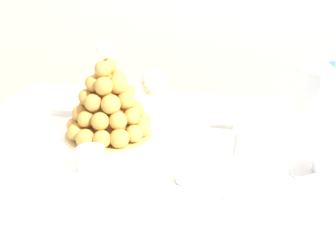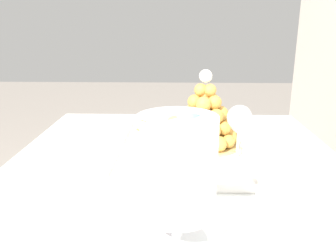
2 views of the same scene
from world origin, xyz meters
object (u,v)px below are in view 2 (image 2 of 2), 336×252
at_px(serving_tray, 180,147).
at_px(macaron_goblet, 175,167).
at_px(wine_glass, 239,120).
at_px(dessert_cup_centre, 140,168).
at_px(dessert_cup_left, 152,120).
at_px(croquembouche, 204,119).
at_px(dessert_cup_mid_left, 147,139).

bearing_deg(serving_tray, macaron_goblet, -1.60).
bearing_deg(wine_glass, serving_tray, -117.04).
height_order(dessert_cup_centre, wine_glass, wine_glass).
distance_m(dessert_cup_centre, macaron_goblet, 0.31).
relative_size(serving_tray, wine_glass, 3.68).
bearing_deg(dessert_cup_centre, dessert_cup_left, -179.86).
height_order(serving_tray, dessert_cup_left, dessert_cup_left).
distance_m(serving_tray, croquembouche, 0.12).
relative_size(croquembouche, dessert_cup_centre, 4.00).
bearing_deg(wine_glass, dessert_cup_centre, -63.50).
xyz_separation_m(dessert_cup_left, wine_glass, (0.31, 0.28, 0.09)).
xyz_separation_m(dessert_cup_centre, macaron_goblet, (0.27, 0.09, 0.12)).
bearing_deg(croquembouche, macaron_goblet, -10.10).
distance_m(croquembouche, macaron_goblet, 0.52).
height_order(dessert_cup_left, wine_glass, wine_glass).
distance_m(serving_tray, dessert_cup_left, 0.25).
bearing_deg(serving_tray, dessert_cup_left, -154.54).
bearing_deg(macaron_goblet, croquembouche, 169.90).
bearing_deg(dessert_cup_left, macaron_goblet, 7.44).
relative_size(dessert_cup_left, wine_glass, 0.36).
bearing_deg(serving_tray, dessert_cup_centre, -25.49).
bearing_deg(dessert_cup_mid_left, macaron_goblet, 10.95).
height_order(dessert_cup_mid_left, wine_glass, wine_glass).
height_order(serving_tray, macaron_goblet, macaron_goblet).
distance_m(croquembouche, wine_glass, 0.14).
bearing_deg(dessert_cup_left, wine_glass, 41.52).
bearing_deg(dessert_cup_left, croquembouche, 40.73).
distance_m(serving_tray, dessert_cup_centre, 0.25).
bearing_deg(dessert_cup_centre, croquembouche, 142.25).
xyz_separation_m(serving_tray, dessert_cup_mid_left, (0.01, -0.11, 0.03)).
height_order(croquembouche, macaron_goblet, croquembouche).
bearing_deg(croquembouche, dessert_cup_centre, -37.75).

